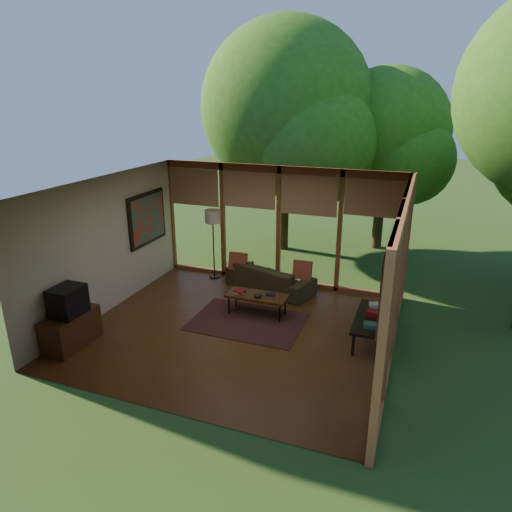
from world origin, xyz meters
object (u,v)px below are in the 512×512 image
at_px(sofa, 270,277).
at_px(side_console, 373,320).
at_px(media_cabinet, 71,330).
at_px(coffee_table, 257,296).
at_px(television, 68,301).
at_px(floor_lamp, 213,220).

bearing_deg(sofa, side_console, 165.66).
distance_m(media_cabinet, coffee_table, 3.44).
height_order(media_cabinet, television, television).
distance_m(coffee_table, side_console, 2.28).
bearing_deg(floor_lamp, media_cabinet, -104.32).
relative_size(floor_lamp, coffee_table, 1.38).
height_order(television, coffee_table, television).
distance_m(media_cabinet, floor_lamp, 4.02).
bearing_deg(sofa, coffee_table, 114.94).
xyz_separation_m(sofa, television, (-2.43, -3.50, 0.56)).
height_order(media_cabinet, coffee_table, media_cabinet).
bearing_deg(floor_lamp, coffee_table, -42.38).
height_order(sofa, media_cabinet, media_cabinet).
distance_m(sofa, side_console, 2.86).
bearing_deg(coffee_table, side_console, -6.41).
bearing_deg(side_console, media_cabinet, -157.83).
bearing_deg(television, media_cabinet, 180.00).
bearing_deg(media_cabinet, coffee_table, 40.66).
bearing_deg(sofa, television, 73.05).
bearing_deg(coffee_table, floor_lamp, 137.62).
distance_m(floor_lamp, coffee_table, 2.45).
xyz_separation_m(sofa, coffee_table, (0.16, -1.27, 0.10)).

